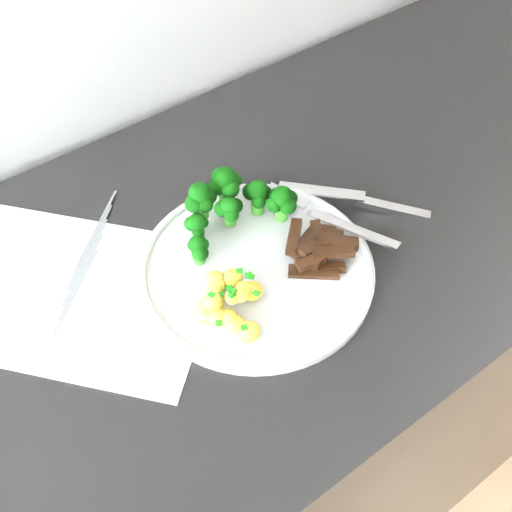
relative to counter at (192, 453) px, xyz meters
name	(u,v)px	position (x,y,z in m)	size (l,w,h in m)	color
counter	(192,453)	(0.00, 0.00, 0.00)	(2.28, 0.57, 0.86)	black
recipe_paper	(76,293)	(-0.08, 0.07, 0.43)	(0.37, 0.38, 0.00)	white
plate	(256,268)	(0.11, -0.03, 0.44)	(0.28, 0.28, 0.02)	silver
broccoli	(232,202)	(0.13, 0.05, 0.47)	(0.15, 0.10, 0.06)	#2B6D1A
potatoes	(225,302)	(0.05, -0.06, 0.45)	(0.08, 0.10, 0.04)	yellow
beef_strips	(320,249)	(0.18, -0.06, 0.45)	(0.09, 0.10, 0.03)	black
fork	(334,219)	(0.23, -0.03, 0.45)	(0.07, 0.18, 0.02)	silver
knife	(373,204)	(0.29, -0.03, 0.44)	(0.14, 0.16, 0.02)	silver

